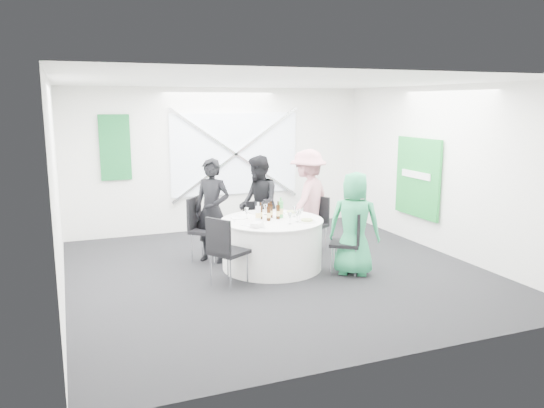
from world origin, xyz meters
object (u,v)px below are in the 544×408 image
object	(u,v)px
chair_back_left	(202,224)
person_man_back	(258,204)
chair_front_left	(224,246)
chair_back_right	(315,219)
clear_water_bottle	(258,214)
person_woman_pink	(308,200)
chair_back	(255,223)
person_man_back_left	(212,211)
banquet_table	(272,244)
green_water_bottle	(281,210)
person_woman_green	(354,224)
chair_front_right	(351,238)

from	to	relation	value
chair_back_left	person_man_back	xyz separation A→B (m)	(1.05, 0.25, 0.21)
chair_back_left	chair_front_left	world-z (taller)	chair_back_left
chair_back_right	clear_water_bottle	bearing A→B (deg)	-93.91
person_woman_pink	clear_water_bottle	size ratio (longest dim) A/B	6.04
chair_back_left	person_woman_pink	world-z (taller)	person_woman_pink
chair_back_left	person_man_back	world-z (taller)	person_man_back
chair_front_left	chair_back	bearing A→B (deg)	-64.14
chair_front_left	person_man_back	distance (m)	1.92
chair_back_left	person_man_back_left	distance (m)	0.28
banquet_table	green_water_bottle	world-z (taller)	green_water_bottle
chair_front_left	person_man_back_left	size ratio (longest dim) A/B	0.59
banquet_table	person_woman_green	bearing A→B (deg)	-36.11
person_woman_pink	chair_back	bearing A→B (deg)	-55.03
person_woman_pink	chair_back_right	bearing A→B (deg)	90.65
chair_back_right	person_man_back	bearing A→B (deg)	-142.96
green_water_bottle	chair_back	bearing A→B (deg)	95.59
chair_front_left	banquet_table	bearing A→B (deg)	-90.00
person_woman_pink	green_water_bottle	bearing A→B (deg)	2.98
chair_back_left	green_water_bottle	distance (m)	1.31
chair_front_right	person_woman_pink	size ratio (longest dim) A/B	0.54
chair_back_left	person_man_back_left	xyz separation A→B (m)	(0.15, -0.08, 0.22)
banquet_table	green_water_bottle	size ratio (longest dim) A/B	4.88
chair_back_right	person_woman_pink	size ratio (longest dim) A/B	0.53
person_woman_green	clear_water_bottle	size ratio (longest dim) A/B	5.34
chair_front_right	person_man_back	distance (m)	1.92
person_man_back	person_woman_green	distance (m)	1.94
person_man_back_left	green_water_bottle	xyz separation A→B (m)	(0.93, -0.60, 0.06)
person_man_back	person_woman_pink	distance (m)	0.85
chair_back_right	person_man_back	size ratio (longest dim) A/B	0.57
chair_back_right	person_man_back_left	xyz separation A→B (m)	(-1.80, 0.03, 0.28)
person_man_back_left	person_man_back	bearing A→B (deg)	61.51
chair_back	banquet_table	bearing A→B (deg)	-90.00
chair_back	clear_water_bottle	distance (m)	1.15
banquet_table	clear_water_bottle	bearing A→B (deg)	-173.55
person_woman_pink	person_woman_green	bearing A→B (deg)	53.90
chair_back_left	person_woman_green	world-z (taller)	person_woman_green
person_woman_green	chair_back	bearing A→B (deg)	-25.99
chair_front_right	person_man_back	xyz separation A→B (m)	(-0.83, 1.71, 0.27)
banquet_table	clear_water_bottle	world-z (taller)	clear_water_bottle
chair_back_right	person_woman_pink	distance (m)	0.36
green_water_bottle	clear_water_bottle	bearing A→B (deg)	-167.06
person_man_back	person_woman_pink	bearing A→B (deg)	81.28
chair_back_right	person_woman_green	distance (m)	1.39
chair_back_left	chair_back_right	bearing A→B (deg)	-53.87
clear_water_bottle	chair_back	bearing A→B (deg)	73.26
person_woman_pink	clear_water_bottle	distance (m)	1.42
chair_back	green_water_bottle	world-z (taller)	green_water_bottle
green_water_bottle	chair_front_left	bearing A→B (deg)	-149.70
banquet_table	person_man_back	size ratio (longest dim) A/B	0.95
person_woman_pink	green_water_bottle	size ratio (longest dim) A/B	5.43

